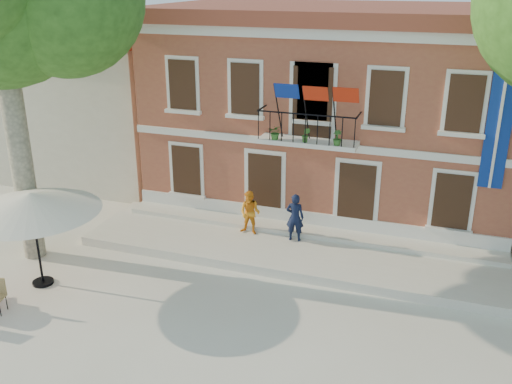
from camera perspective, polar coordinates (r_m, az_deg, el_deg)
name	(u,v)px	position (r m, az deg, el deg)	size (l,w,h in m)	color
ground	(180,315)	(15.79, -7.64, -12.06)	(90.00, 90.00, 0.00)	beige
main_building	(337,106)	(22.61, 8.08, 8.56)	(13.50, 9.59, 7.50)	#A1573A
neighbor_west	(99,96)	(28.15, -15.39, 9.29)	(9.40, 9.40, 6.40)	beige
terrace	(296,251)	(18.66, 3.99, -5.88)	(14.00, 3.40, 0.30)	silver
patio_umbrella	(31,203)	(17.14, -21.58, -1.00)	(3.86, 3.86, 2.87)	black
pedestrian_navy	(295,217)	(18.70, 3.91, -2.55)	(0.59, 0.39, 1.63)	black
pedestrian_orange	(250,213)	(19.16, -0.60, -2.09)	(0.73, 0.57, 1.51)	orange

